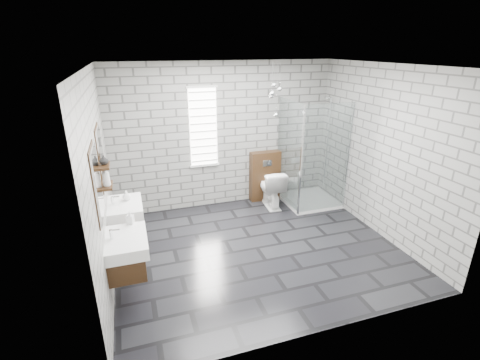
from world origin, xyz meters
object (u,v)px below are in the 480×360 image
vanity_right (122,209)px  toilet (271,188)px  cistern_panel (265,176)px  shower_enclosure (309,181)px  vanity_left (123,245)px

vanity_right → toilet: bearing=19.3°
cistern_panel → toilet: size_ratio=1.35×
toilet → vanity_right: bearing=23.6°
vanity_right → cistern_panel: size_ratio=1.57×
cistern_panel → toilet: bearing=-90.0°
shower_enclosure → cistern_panel: bearing=143.6°
toilet → shower_enclosure: bearing=169.4°
vanity_right → toilet: size_ratio=2.12×
vanity_left → shower_enclosure: bearing=27.1°
vanity_left → shower_enclosure: (3.41, 1.74, -0.25)m
vanity_right → cistern_panel: 3.00m
vanity_left → cistern_panel: vanity_left is taller
vanity_left → toilet: size_ratio=2.12×
vanity_right → toilet: 2.89m
vanity_left → vanity_right: (0.00, 0.98, 0.00)m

